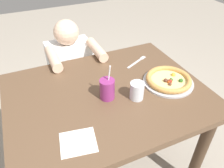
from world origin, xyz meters
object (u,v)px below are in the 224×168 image
water_cup_clear (137,90)px  diner_seated (72,77)px  pizza_near (168,80)px  drink_cup_colored (107,89)px  fork (137,62)px

water_cup_clear → diner_seated: (-0.18, 0.78, -0.36)m
pizza_near → drink_cup_colored: bearing=176.4°
fork → diner_seated: diner_seated is taller
drink_cup_colored → diner_seated: (-0.03, 0.71, -0.37)m
drink_cup_colored → diner_seated: drink_cup_colored is taller
fork → diner_seated: size_ratio=0.20×
drink_cup_colored → fork: bearing=38.0°
drink_cup_colored → fork: size_ratio=1.09×
diner_seated → water_cup_clear: bearing=-76.8°
drink_cup_colored → diner_seated: 0.80m
pizza_near → drink_cup_colored: drink_cup_colored is taller
pizza_near → drink_cup_colored: size_ratio=1.46×
water_cup_clear → pizza_near: bearing=10.1°
fork → diner_seated: 0.66m
water_cup_clear → fork: (0.19, 0.33, -0.05)m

